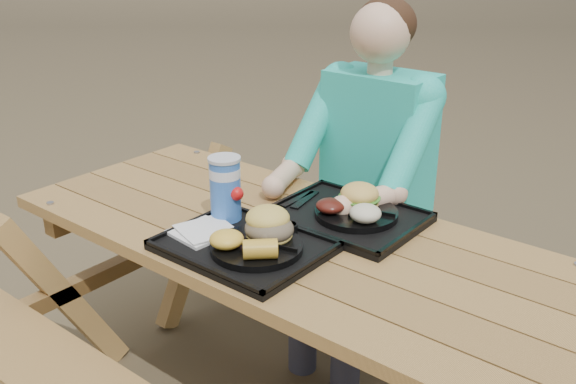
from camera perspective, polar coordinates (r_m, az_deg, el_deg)
The scene contains 17 objects.
picnic_table at distance 2.14m, azimuth -0.00°, elevation -12.59°, with size 1.80×1.49×0.75m, color #999999, non-canonical shape.
tray_near at distance 1.84m, azimuth -3.98°, elevation -4.92°, with size 0.45×0.35×0.02m, color black.
tray_far at distance 2.02m, azimuth 5.20°, elevation -2.29°, with size 0.45×0.35×0.02m, color black.
plate_near at distance 1.79m, azimuth -2.80°, elevation -4.92°, with size 0.26×0.26×0.02m, color black.
plate_far at distance 2.01m, azimuth 6.09°, elevation -1.90°, with size 0.26×0.26×0.02m, color black.
napkin_stack at distance 1.90m, azimuth -7.73°, elevation -3.44°, with size 0.16×0.16×0.02m, color silver.
soda_cup at distance 1.96m, azimuth -5.59°, elevation 0.19°, with size 0.09×0.09×0.19m, color #1751B3.
condiment_bbq at distance 1.91m, azimuth -1.69°, elevation -2.83°, with size 0.05×0.05×0.03m, color #340E05.
condiment_mustard at distance 1.88m, azimuth 0.07°, elevation -3.28°, with size 0.05×0.05×0.03m, color yellow.
sandwich at distance 1.80m, azimuth -1.70°, elevation -2.09°, with size 0.13×0.13×0.14m, color gold, non-canonical shape.
mac_cheese at distance 1.77m, azimuth -5.49°, elevation -4.20°, with size 0.10×0.10×0.05m, color yellow.
corn_cob at distance 1.70m, azimuth -2.49°, elevation -5.09°, with size 0.09×0.09×0.05m, color gold, non-canonical shape.
cutlery_far at distance 2.11m, azimuth 1.52°, elevation -0.69°, with size 0.03×0.16×0.01m, color black.
burger at distance 2.02m, azimuth 6.40°, elevation 0.28°, with size 0.12×0.12×0.11m, color gold, non-canonical shape.
baked_beans at distance 1.98m, azimuth 3.80°, elevation -1.23°, with size 0.09×0.09×0.04m, color #4A150E.
potato_salad at distance 1.92m, azimuth 6.89°, elevation -1.89°, with size 0.10×0.10×0.05m, color beige.
diner at distance 2.46m, azimuth 7.54°, elevation -0.80°, with size 0.48×0.84×1.28m, color teal, non-canonical shape.
Camera 1 is at (1.10, -1.36, 1.61)m, focal length 40.00 mm.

